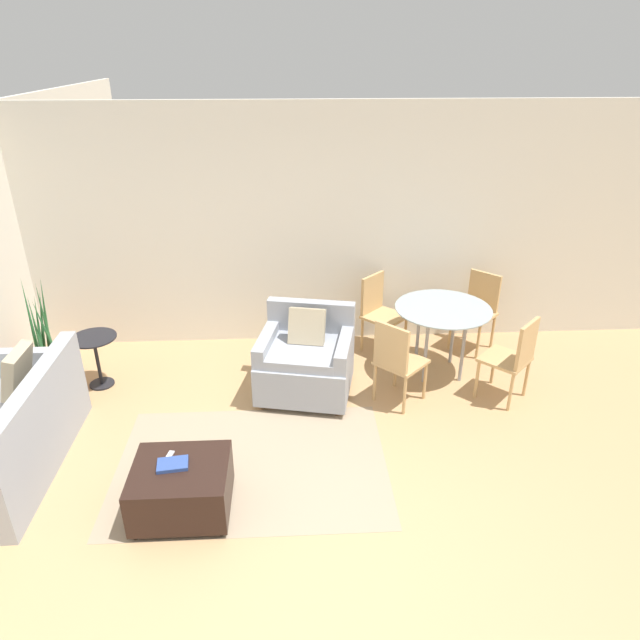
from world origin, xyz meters
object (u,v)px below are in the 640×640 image
object	(u,v)px
potted_plant	(49,360)
dining_chair_far_right	(478,306)
side_table	(95,351)
dining_chair_far_left	(378,308)
ottoman	(181,487)
dining_chair_near_right	(514,355)
book_stack	(172,464)
dining_table	(442,316)
dining_chair_near_left	(396,358)
armchair	(306,360)
couch	(3,438)
tv_remote_primary	(168,457)

from	to	relation	value
potted_plant	dining_chair_far_right	world-z (taller)	potted_plant
side_table	dining_chair_far_left	world-z (taller)	dining_chair_far_left
ottoman	dining_chair_far_left	world-z (taller)	dining_chair_far_left
dining_chair_near_right	dining_chair_far_right	xyz separation A→B (m)	(0.00, 1.17, 0.00)
dining_chair_near_right	dining_chair_far_left	size ratio (longest dim) A/B	1.00
book_stack	dining_chair_far_right	distance (m)	3.98
book_stack	dining_chair_near_right	size ratio (longest dim) A/B	0.27
dining_chair_far_left	dining_table	bearing A→B (deg)	-45.00
ottoman	dining_chair_far_left	bearing A→B (deg)	53.52
ottoman	dining_table	world-z (taller)	dining_table
book_stack	potted_plant	size ratio (longest dim) A/B	0.20
dining_chair_near_right	dining_chair_far_left	bearing A→B (deg)	135.00
dining_table	dining_chair_near_left	size ratio (longest dim) A/B	1.12
potted_plant	side_table	bearing A→B (deg)	-7.42
ottoman	armchair	bearing A→B (deg)	58.42
dining_chair_far_right	armchair	bearing A→B (deg)	-156.10
ottoman	couch	bearing A→B (deg)	159.61
armchair	potted_plant	xyz separation A→B (m)	(-2.68, 0.31, -0.09)
ottoman	book_stack	bearing A→B (deg)	155.62
dining_table	dining_chair_far_right	size ratio (longest dim) A/B	1.12
dining_chair_near_left	side_table	bearing A→B (deg)	170.47
dining_chair_far_right	side_table	bearing A→B (deg)	-171.11
armchair	tv_remote_primary	bearing A→B (deg)	-126.13
armchair	tv_remote_primary	distance (m)	1.87
potted_plant	dining_chair_far_right	xyz separation A→B (m)	(4.72, 0.59, 0.25)
book_stack	tv_remote_primary	distance (m)	0.11
ottoman	side_table	bearing A→B (deg)	121.85
book_stack	tv_remote_primary	bearing A→B (deg)	117.13
side_table	dining_chair_near_left	xyz separation A→B (m)	(3.03, -0.51, 0.12)
ottoman	potted_plant	size ratio (longest dim) A/B	0.60
armchair	dining_table	distance (m)	1.52
dining_chair_far_left	dining_chair_far_right	bearing A→B (deg)	0.00
couch	tv_remote_primary	xyz separation A→B (m)	(1.45, -0.46, 0.11)
armchair	side_table	world-z (taller)	armchair
side_table	dining_chair_far_left	distance (m)	3.10
armchair	dining_chair_far_left	xyz separation A→B (m)	(0.87, 0.90, 0.15)
couch	dining_chair_far_left	size ratio (longest dim) A/B	1.93
dining_chair_near_right	dining_chair_far_right	world-z (taller)	same
couch	dining_table	world-z (taller)	couch
dining_chair_far_right	dining_chair_near_right	bearing A→B (deg)	-90.00
tv_remote_primary	dining_chair_near_left	bearing A→B (deg)	32.26
ottoman	dining_chair_near_right	world-z (taller)	dining_chair_near_right
couch	tv_remote_primary	bearing A→B (deg)	-17.48
potted_plant	side_table	world-z (taller)	potted_plant
armchair	dining_chair_far_right	distance (m)	2.23
dining_table	tv_remote_primary	bearing A→B (deg)	-144.42
dining_chair_near_left	dining_chair_far_left	bearing A→B (deg)	90.00
potted_plant	dining_chair_far_left	bearing A→B (deg)	9.41
armchair	dining_chair_far_left	distance (m)	1.26
couch	dining_chair_near_right	size ratio (longest dim) A/B	1.93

